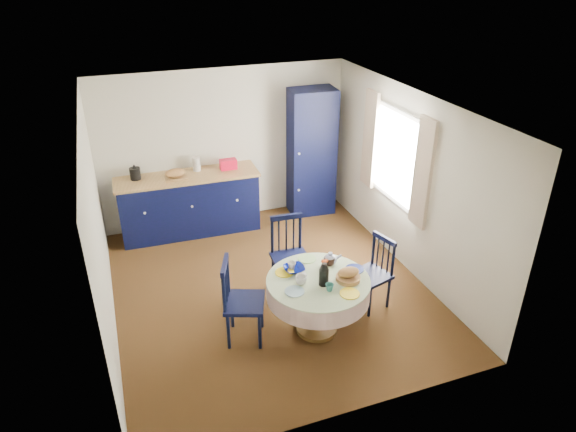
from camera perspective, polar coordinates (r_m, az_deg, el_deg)
name	(u,v)px	position (r m, az deg, el deg)	size (l,w,h in m)	color
floor	(270,288)	(6.99, -2.02, -8.01)	(4.50, 4.50, 0.00)	black
ceiling	(266,105)	(5.90, -2.43, 12.18)	(4.50, 4.50, 0.00)	white
wall_back	(225,147)	(8.35, -7.05, 7.65)	(4.00, 0.02, 2.50)	beige
wall_left	(98,232)	(6.11, -20.34, -1.69)	(0.02, 4.50, 2.50)	beige
wall_right	(408,183)	(7.15, 13.24, 3.62)	(0.02, 4.50, 2.50)	beige
window	(396,157)	(7.26, 11.91, 6.47)	(0.10, 1.74, 1.45)	white
kitchen_counter	(189,203)	(8.26, -10.92, 1.47)	(2.21, 0.74, 1.22)	black
pantry_cabinet	(311,152)	(8.59, 2.59, 7.06)	(0.78, 0.59, 2.12)	black
dining_table	(319,288)	(5.96, 3.44, -8.02)	(1.19, 1.19, 1.00)	#564118
chair_left	(241,301)	(5.91, -5.30, -9.36)	(0.58, 0.59, 1.04)	black
chair_far	(290,255)	(6.67, 0.18, -4.38)	(0.49, 0.47, 1.05)	black
chair_right	(374,272)	(6.52, 9.49, -6.19)	(0.50, 0.52, 0.94)	black
mug_a	(301,280)	(5.79, 1.44, -7.12)	(0.13, 0.13, 0.10)	silver
mug_b	(330,287)	(5.70, 4.64, -7.91)	(0.09, 0.09, 0.09)	#2F7A76
mug_c	(329,261)	(6.12, 4.63, -5.03)	(0.14, 0.14, 0.11)	black
mug_d	(292,266)	(6.03, 0.42, -5.55)	(0.10, 0.10, 0.09)	silver
cobalt_bowl	(294,269)	(6.01, 0.68, -5.92)	(0.24, 0.24, 0.06)	#030C67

